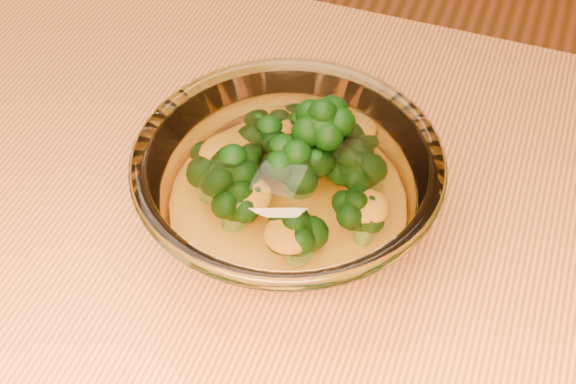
{
  "coord_description": "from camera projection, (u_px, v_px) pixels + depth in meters",
  "views": [
    {
      "loc": [
        0.21,
        -0.28,
        1.23
      ],
      "look_at": [
        0.07,
        0.09,
        0.81
      ],
      "focal_mm": 50.0,
      "sensor_mm": 36.0,
      "label": 1
    }
  ],
  "objects": [
    {
      "name": "cheese_sauce",
      "position": [
        288.0,
        215.0,
        0.6
      ],
      "size": [
        0.13,
        0.13,
        0.04
      ],
      "primitive_type": "ellipsoid",
      "color": "#EBA513",
      "rests_on": "glass_bowl"
    },
    {
      "name": "glass_bowl",
      "position": [
        288.0,
        196.0,
        0.58
      ],
      "size": [
        0.22,
        0.22,
        0.1
      ],
      "color": "white",
      "rests_on": "table"
    },
    {
      "name": "broccoli_heap",
      "position": [
        291.0,
        170.0,
        0.58
      ],
      "size": [
        0.14,
        0.13,
        0.08
      ],
      "color": "black",
      "rests_on": "cheese_sauce"
    },
    {
      "name": "table",
      "position": [
        168.0,
        370.0,
        0.66
      ],
      "size": [
        1.2,
        0.8,
        0.75
      ],
      "color": "#D47F3F",
      "rests_on": "ground"
    }
  ]
}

